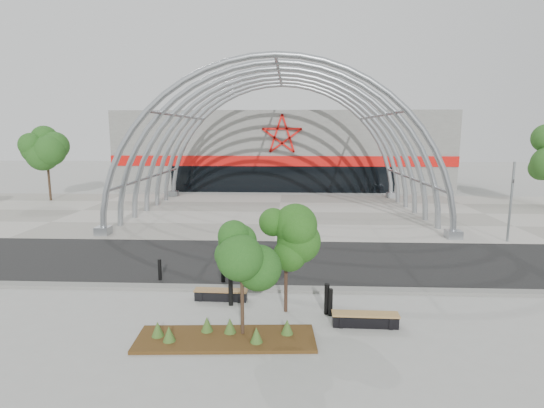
{
  "coord_description": "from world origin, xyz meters",
  "views": [
    {
      "loc": [
        0.87,
        -15.52,
        5.94
      ],
      "look_at": [
        0.0,
        4.0,
        2.6
      ],
      "focal_mm": 28.0,
      "sensor_mm": 36.0,
      "label": 1
    }
  ],
  "objects_px": {
    "signal_pole": "(511,201)",
    "street_tree_1": "(286,240)",
    "street_tree_0": "(242,259)",
    "bollard_2": "(223,270)",
    "bench_0": "(221,295)",
    "bench_1": "(365,320)"
  },
  "relations": [
    {
      "from": "street_tree_0",
      "to": "bench_0",
      "type": "bearing_deg",
      "value": 111.96
    },
    {
      "from": "bench_0",
      "to": "bollard_2",
      "type": "height_order",
      "value": "bollard_2"
    },
    {
      "from": "bench_1",
      "to": "bollard_2",
      "type": "distance_m",
      "value": 6.21
    },
    {
      "from": "bench_0",
      "to": "street_tree_1",
      "type": "bearing_deg",
      "value": -20.1
    },
    {
      "from": "signal_pole",
      "to": "bench_0",
      "type": "height_order",
      "value": "signal_pole"
    },
    {
      "from": "bench_0",
      "to": "bollard_2",
      "type": "relative_size",
      "value": 1.82
    },
    {
      "from": "street_tree_0",
      "to": "bench_0",
      "type": "xyz_separation_m",
      "value": [
        -1.08,
        2.67,
        -2.16
      ]
    },
    {
      "from": "street_tree_0",
      "to": "bench_1",
      "type": "bearing_deg",
      "value": 12.59
    },
    {
      "from": "street_tree_0",
      "to": "street_tree_1",
      "type": "bearing_deg",
      "value": 55.75
    },
    {
      "from": "signal_pole",
      "to": "street_tree_0",
      "type": "relative_size",
      "value": 1.33
    },
    {
      "from": "street_tree_1",
      "to": "street_tree_0",
      "type": "bearing_deg",
      "value": -124.25
    },
    {
      "from": "bollard_2",
      "to": "street_tree_1",
      "type": "bearing_deg",
      "value": -46.57
    },
    {
      "from": "street_tree_1",
      "to": "bench_1",
      "type": "xyz_separation_m",
      "value": [
        2.46,
        -1.0,
        -2.27
      ]
    },
    {
      "from": "bench_1",
      "to": "bollard_2",
      "type": "xyz_separation_m",
      "value": [
        -4.99,
        3.67,
        0.32
      ]
    },
    {
      "from": "bollard_2",
      "to": "street_tree_0",
      "type": "bearing_deg",
      "value": -74.03
    },
    {
      "from": "street_tree_1",
      "to": "bench_0",
      "type": "bearing_deg",
      "value": 159.9
    },
    {
      "from": "street_tree_0",
      "to": "bollard_2",
      "type": "height_order",
      "value": "street_tree_0"
    },
    {
      "from": "signal_pole",
      "to": "street_tree_1",
      "type": "xyz_separation_m",
      "value": [
        -11.94,
        -9.55,
        0.19
      ]
    },
    {
      "from": "street_tree_0",
      "to": "bench_1",
      "type": "relative_size",
      "value": 1.6
    },
    {
      "from": "signal_pole",
      "to": "street_tree_1",
      "type": "height_order",
      "value": "signal_pole"
    },
    {
      "from": "bollard_2",
      "to": "signal_pole",
      "type": "bearing_deg",
      "value": 25.41
    },
    {
      "from": "street_tree_0",
      "to": "bench_1",
      "type": "xyz_separation_m",
      "value": [
        3.71,
        0.83,
        -2.15
      ]
    }
  ]
}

